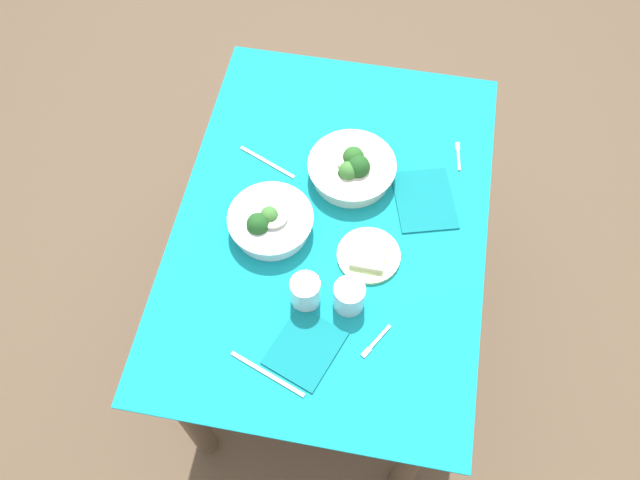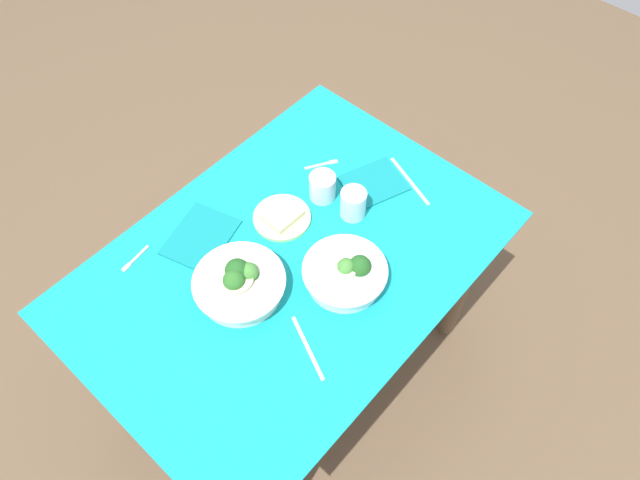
# 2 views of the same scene
# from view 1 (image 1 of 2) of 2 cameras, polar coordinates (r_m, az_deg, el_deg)

# --- Properties ---
(ground_plane) EXTENTS (6.00, 6.00, 0.00)m
(ground_plane) POSITION_cam_1_polar(r_m,az_deg,el_deg) (2.52, 0.73, -7.27)
(ground_plane) COLOR brown
(dining_table) EXTENTS (1.23, 0.87, 0.75)m
(dining_table) POSITION_cam_1_polar(r_m,az_deg,el_deg) (1.96, 0.94, -0.37)
(dining_table) COLOR teal
(dining_table) RESTS_ON ground_plane
(broccoli_bowl_far) EXTENTS (0.25, 0.25, 0.11)m
(broccoli_bowl_far) POSITION_cam_1_polar(r_m,az_deg,el_deg) (1.90, 2.79, 6.18)
(broccoli_bowl_far) COLOR silver
(broccoli_bowl_far) RESTS_ON dining_table
(broccoli_bowl_near) EXTENTS (0.24, 0.24, 0.10)m
(broccoli_bowl_near) POSITION_cam_1_polar(r_m,az_deg,el_deg) (1.81, -4.37, 1.56)
(broccoli_bowl_near) COLOR white
(broccoli_bowl_near) RESTS_ON dining_table
(bread_side_plate) EXTENTS (0.17, 0.17, 0.03)m
(bread_side_plate) POSITION_cam_1_polar(r_m,az_deg,el_deg) (1.79, 4.24, -1.27)
(bread_side_plate) COLOR #B7D684
(bread_side_plate) RESTS_ON dining_table
(water_glass_center) EXTENTS (0.08, 0.08, 0.09)m
(water_glass_center) POSITION_cam_1_polar(r_m,az_deg,el_deg) (1.69, -1.29, -4.51)
(water_glass_center) COLOR silver
(water_glass_center) RESTS_ON dining_table
(water_glass_side) EXTENTS (0.08, 0.08, 0.09)m
(water_glass_side) POSITION_cam_1_polar(r_m,az_deg,el_deg) (1.69, 2.54, -4.90)
(water_glass_side) COLOR silver
(water_glass_side) RESTS_ON dining_table
(fork_by_far_bowl) EXTENTS (0.10, 0.07, 0.00)m
(fork_by_far_bowl) POSITION_cam_1_polar(r_m,az_deg,el_deg) (1.69, 4.79, -8.83)
(fork_by_far_bowl) COLOR #B7B7BC
(fork_by_far_bowl) RESTS_ON dining_table
(fork_by_near_bowl) EXTENTS (0.10, 0.02, 0.00)m
(fork_by_near_bowl) POSITION_cam_1_polar(r_m,az_deg,el_deg) (2.02, 11.88, 7.23)
(fork_by_near_bowl) COLOR #B7B7BC
(fork_by_near_bowl) RESTS_ON dining_table
(table_knife_left) EXTENTS (0.08, 0.20, 0.00)m
(table_knife_left) POSITION_cam_1_polar(r_m,az_deg,el_deg) (1.66, -4.57, -11.49)
(table_knife_left) COLOR #B7B7BC
(table_knife_left) RESTS_ON dining_table
(table_knife_right) EXTENTS (0.09, 0.18, 0.00)m
(table_knife_right) POSITION_cam_1_polar(r_m,az_deg,el_deg) (1.97, -4.60, 6.74)
(table_knife_right) COLOR #B7B7BC
(table_knife_right) RESTS_ON dining_table
(napkin_folded_upper) EXTENTS (0.22, 0.21, 0.01)m
(napkin_folded_upper) POSITION_cam_1_polar(r_m,az_deg,el_deg) (1.68, -1.44, -9.32)
(napkin_folded_upper) COLOR #0F777D
(napkin_folded_upper) RESTS_ON dining_table
(napkin_folded_lower) EXTENTS (0.24, 0.21, 0.01)m
(napkin_folded_lower) POSITION_cam_1_polar(r_m,az_deg,el_deg) (1.91, 9.02, 3.44)
(napkin_folded_lower) COLOR #0F777D
(napkin_folded_lower) RESTS_ON dining_table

